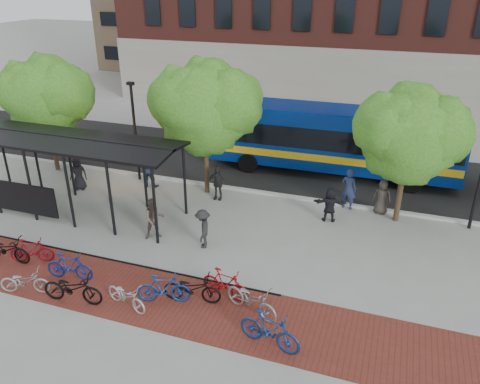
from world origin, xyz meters
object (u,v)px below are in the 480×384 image
(bike_1, at_px, (32,251))
(bike_11, at_px, (269,330))
(pedestrian_8, at_px, (154,219))
(tree_a, at_px, (47,94))
(tree_b, at_px, (207,104))
(pedestrian_6, at_px, (382,197))
(bike_7, at_px, (164,288))
(bike_2, at_px, (25,281))
(pedestrian_0, at_px, (78,173))
(tree_c, at_px, (412,132))
(bike_8, at_px, (192,288))
(bike_10, at_px, (252,299))
(bike_6, at_px, (126,296))
(pedestrian_2, at_px, (149,168))
(lamp_post_left, at_px, (135,129))
(bus_shelter, at_px, (63,148))
(pedestrian_9, at_px, (203,229))
(pedestrian_5, at_px, (330,205))
(pedestrian_7, at_px, (349,189))
(bus, at_px, (332,136))
(bike_4, at_px, (73,288))
(bike_0, at_px, (6,249))
(pedestrian_4, at_px, (217,183))
(bike_9, at_px, (225,284))

(bike_1, height_order, bike_11, bike_11)
(bike_1, distance_m, pedestrian_8, 4.70)
(tree_a, relative_size, tree_b, 0.96)
(pedestrian_6, bearing_deg, bike_7, 54.11)
(bike_2, distance_m, pedestrian_0, 8.49)
(tree_c, relative_size, bike_8, 3.05)
(bike_7, relative_size, bike_10, 0.89)
(bike_2, xyz_separation_m, bike_6, (3.67, 0.44, 0.00))
(pedestrian_0, height_order, pedestrian_2, pedestrian_2)
(tree_b, relative_size, bike_6, 3.76)
(lamp_post_left, bearing_deg, bus_shelter, -105.53)
(pedestrian_0, relative_size, pedestrian_9, 1.05)
(bike_10, relative_size, pedestrian_8, 1.14)
(tree_a, height_order, bike_7, tree_a)
(pedestrian_2, height_order, pedestrian_5, pedestrian_2)
(tree_a, distance_m, pedestrian_5, 15.54)
(bike_11, height_order, pedestrian_6, pedestrian_6)
(bike_10, distance_m, pedestrian_7, 8.70)
(bus, xyz_separation_m, pedestrian_2, (-8.35, -4.86, -1.05))
(bike_2, height_order, bike_4, bike_4)
(bike_0, relative_size, bike_1, 1.20)
(bike_1, bearing_deg, pedestrian_9, -82.21)
(tree_c, bearing_deg, bike_1, -148.27)
(bike_4, bearing_deg, bike_11, -95.97)
(pedestrian_4, xyz_separation_m, pedestrian_9, (1.07, -4.23, -0.03))
(pedestrian_7, bearing_deg, pedestrian_8, 49.57)
(bike_4, relative_size, pedestrian_9, 1.28)
(bike_11, height_order, pedestrian_2, pedestrian_2)
(pedestrian_2, bearing_deg, pedestrian_5, 171.64)
(tree_c, bearing_deg, bike_6, -131.69)
(bike_7, distance_m, pedestrian_5, 8.52)
(bike_11, bearing_deg, bike_7, 90.04)
(bus, distance_m, bike_8, 12.98)
(bike_7, bearing_deg, pedestrian_5, -47.48)
(bus, height_order, bike_9, bus)
(bus, bearing_deg, bike_8, -101.82)
(tree_b, distance_m, tree_c, 9.00)
(bike_9, xyz_separation_m, pedestrian_8, (-4.10, 2.71, 0.35))
(bike_0, distance_m, bike_7, 6.71)
(tree_a, xyz_separation_m, bus, (14.21, 4.54, -2.21))
(bike_11, bearing_deg, pedestrian_0, 70.37)
(bike_1, height_order, bike_8, bike_8)
(bike_1, relative_size, bike_9, 0.92)
(bike_4, relative_size, bike_10, 1.04)
(bike_7, distance_m, bike_11, 3.92)
(bike_6, height_order, pedestrian_9, pedestrian_9)
(tree_a, distance_m, pedestrian_6, 17.55)
(lamp_post_left, height_order, bike_9, lamp_post_left)
(pedestrian_7, bearing_deg, bus_shelter, 32.49)
(bike_6, relative_size, bike_9, 0.97)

